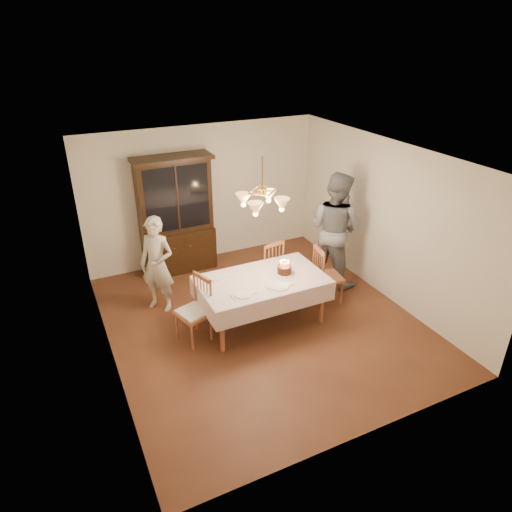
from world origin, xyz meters
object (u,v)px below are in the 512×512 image
elderly_woman (157,265)px  birthday_cake (284,270)px  china_hutch (176,217)px  chair_far_side (267,269)px  dining_table (262,283)px

elderly_woman → birthday_cake: (1.69, -1.07, 0.03)m
china_hutch → elderly_woman: 1.39m
chair_far_side → elderly_woman: elderly_woman is taller
china_hutch → dining_table: bearing=-74.6°
china_hutch → chair_far_side: 1.95m
elderly_woman → chair_far_side: bearing=35.2°
dining_table → china_hutch: 2.37m
elderly_woman → china_hutch: bearing=104.6°
china_hutch → chair_far_side: (1.11, -1.49, -0.60)m
dining_table → birthday_cake: (0.38, -0.00, 0.14)m
dining_table → chair_far_side: chair_far_side is taller
chair_far_side → dining_table: bearing=-122.5°
chair_far_side → elderly_woman: 1.85m
china_hutch → elderly_woman: china_hutch is taller
elderly_woman → birthday_cake: elderly_woman is taller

